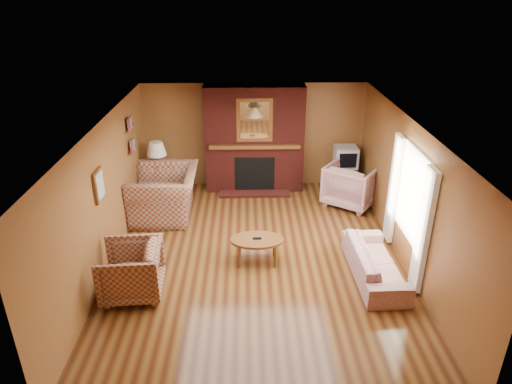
{
  "coord_description": "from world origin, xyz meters",
  "views": [
    {
      "loc": [
        -0.17,
        -6.79,
        4.42
      ],
      "look_at": [
        -0.01,
        0.6,
        1.0
      ],
      "focal_mm": 32.0,
      "sensor_mm": 36.0,
      "label": 1
    }
  ],
  "objects_px": {
    "crt_tv": "(346,157)",
    "floral_sofa": "(375,262)",
    "plaid_loveseat": "(165,194)",
    "side_table": "(160,186)",
    "plaid_armchair": "(131,271)",
    "table_lamp": "(157,156)",
    "coffee_table": "(257,242)",
    "tv_stand": "(344,178)",
    "floral_armchair": "(352,184)",
    "fireplace": "(254,140)"
  },
  "relations": [
    {
      "from": "plaid_loveseat",
      "to": "side_table",
      "type": "height_order",
      "value": "plaid_loveseat"
    },
    {
      "from": "crt_tv",
      "to": "floral_sofa",
      "type": "bearing_deg",
      "value": -92.55
    },
    {
      "from": "floral_sofa",
      "to": "floral_armchair",
      "type": "height_order",
      "value": "floral_armchair"
    },
    {
      "from": "plaid_armchair",
      "to": "tv_stand",
      "type": "height_order",
      "value": "plaid_armchair"
    },
    {
      "from": "fireplace",
      "to": "plaid_armchair",
      "type": "distance_m",
      "value": 4.47
    },
    {
      "from": "floral_sofa",
      "to": "table_lamp",
      "type": "height_order",
      "value": "table_lamp"
    },
    {
      "from": "fireplace",
      "to": "crt_tv",
      "type": "distance_m",
      "value": 2.09
    },
    {
      "from": "floral_sofa",
      "to": "crt_tv",
      "type": "relative_size",
      "value": 3.56
    },
    {
      "from": "fireplace",
      "to": "plaid_loveseat",
      "type": "bearing_deg",
      "value": -144.54
    },
    {
      "from": "floral_armchair",
      "to": "table_lamp",
      "type": "height_order",
      "value": "table_lamp"
    },
    {
      "from": "floral_armchair",
      "to": "table_lamp",
      "type": "bearing_deg",
      "value": 31.12
    },
    {
      "from": "plaid_loveseat",
      "to": "crt_tv",
      "type": "bearing_deg",
      "value": 105.12
    },
    {
      "from": "side_table",
      "to": "table_lamp",
      "type": "bearing_deg",
      "value": 0.0
    },
    {
      "from": "crt_tv",
      "to": "table_lamp",
      "type": "bearing_deg",
      "value": -175.26
    },
    {
      "from": "fireplace",
      "to": "floral_armchair",
      "type": "bearing_deg",
      "value": -23.36
    },
    {
      "from": "plaid_loveseat",
      "to": "table_lamp",
      "type": "bearing_deg",
      "value": -163.29
    },
    {
      "from": "table_lamp",
      "to": "coffee_table",
      "type": "bearing_deg",
      "value": -50.83
    },
    {
      "from": "coffee_table",
      "to": "table_lamp",
      "type": "relative_size",
      "value": 1.32
    },
    {
      "from": "fireplace",
      "to": "side_table",
      "type": "relative_size",
      "value": 3.76
    },
    {
      "from": "plaid_loveseat",
      "to": "floral_sofa",
      "type": "height_order",
      "value": "plaid_loveseat"
    },
    {
      "from": "fireplace",
      "to": "coffee_table",
      "type": "bearing_deg",
      "value": -90.22
    },
    {
      "from": "plaid_armchair",
      "to": "crt_tv",
      "type": "bearing_deg",
      "value": 129.3
    },
    {
      "from": "crt_tv",
      "to": "fireplace",
      "type": "bearing_deg",
      "value": 174.7
    },
    {
      "from": "coffee_table",
      "to": "table_lamp",
      "type": "height_order",
      "value": "table_lamp"
    },
    {
      "from": "fireplace",
      "to": "floral_armchair",
      "type": "height_order",
      "value": "fireplace"
    },
    {
      "from": "floral_armchair",
      "to": "side_table",
      "type": "distance_m",
      "value": 4.19
    },
    {
      "from": "fireplace",
      "to": "table_lamp",
      "type": "relative_size",
      "value": 3.47
    },
    {
      "from": "fireplace",
      "to": "coffee_table",
      "type": "height_order",
      "value": "fireplace"
    },
    {
      "from": "tv_stand",
      "to": "crt_tv",
      "type": "height_order",
      "value": "crt_tv"
    },
    {
      "from": "floral_sofa",
      "to": "table_lamp",
      "type": "relative_size",
      "value": 2.58
    },
    {
      "from": "plaid_armchair",
      "to": "crt_tv",
      "type": "relative_size",
      "value": 1.83
    },
    {
      "from": "side_table",
      "to": "tv_stand",
      "type": "xyz_separation_m",
      "value": [
        4.15,
        0.35,
        -0.02
      ]
    },
    {
      "from": "plaid_armchair",
      "to": "floral_armchair",
      "type": "relative_size",
      "value": 0.9
    },
    {
      "from": "tv_stand",
      "to": "plaid_armchair",
      "type": "bearing_deg",
      "value": -137.01
    },
    {
      "from": "coffee_table",
      "to": "plaid_armchair",
      "type": "bearing_deg",
      "value": -156.36
    },
    {
      "from": "floral_armchair",
      "to": "side_table",
      "type": "xyz_separation_m",
      "value": [
        -4.17,
        0.36,
        -0.15
      ]
    },
    {
      "from": "plaid_armchair",
      "to": "floral_sofa",
      "type": "bearing_deg",
      "value": 91.75
    },
    {
      "from": "floral_sofa",
      "to": "crt_tv",
      "type": "xyz_separation_m",
      "value": [
        0.15,
        3.37,
        0.57
      ]
    },
    {
      "from": "fireplace",
      "to": "side_table",
      "type": "distance_m",
      "value": 2.33
    },
    {
      "from": "plaid_armchair",
      "to": "coffee_table",
      "type": "height_order",
      "value": "plaid_armchair"
    },
    {
      "from": "side_table",
      "to": "floral_sofa",
      "type": "bearing_deg",
      "value": -37.15
    },
    {
      "from": "plaid_armchair",
      "to": "tv_stand",
      "type": "relative_size",
      "value": 1.52
    },
    {
      "from": "floral_sofa",
      "to": "plaid_loveseat",
      "type": "bearing_deg",
      "value": 57.76
    },
    {
      "from": "coffee_table",
      "to": "side_table",
      "type": "bearing_deg",
      "value": 129.17
    },
    {
      "from": "floral_armchair",
      "to": "floral_sofa",
      "type": "bearing_deg",
      "value": 122.36
    },
    {
      "from": "coffee_table",
      "to": "floral_sofa",
      "type": "bearing_deg",
      "value": -13.73
    },
    {
      "from": "plaid_armchair",
      "to": "side_table",
      "type": "relative_size",
      "value": 1.44
    },
    {
      "from": "coffee_table",
      "to": "crt_tv",
      "type": "relative_size",
      "value": 1.82
    },
    {
      "from": "floral_sofa",
      "to": "fireplace",
      "type": "bearing_deg",
      "value": 26.75
    },
    {
      "from": "plaid_loveseat",
      "to": "coffee_table",
      "type": "distance_m",
      "value": 2.56
    }
  ]
}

